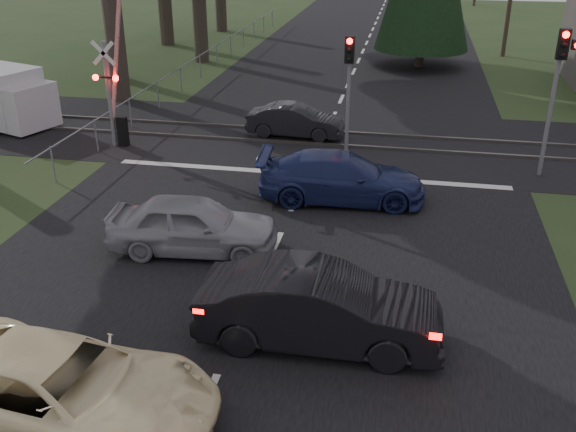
% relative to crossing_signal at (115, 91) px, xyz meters
% --- Properties ---
extents(ground, '(120.00, 120.00, 0.00)m').
position_rel_crossing_signal_xyz_m(ground, '(7.27, -9.79, -2.06)').
color(ground, '#283C1B').
rests_on(ground, ground).
extents(road, '(14.00, 100.00, 0.01)m').
position_rel_crossing_signal_xyz_m(road, '(7.27, 0.21, -2.05)').
color(road, black).
rests_on(road, ground).
extents(rail_corridor, '(120.00, 8.00, 0.01)m').
position_rel_crossing_signal_xyz_m(rail_corridor, '(7.27, 2.21, -2.05)').
color(rail_corridor, black).
rests_on(rail_corridor, ground).
extents(stop_line, '(13.00, 0.35, 0.00)m').
position_rel_crossing_signal_xyz_m(stop_line, '(7.27, -1.59, -2.05)').
color(stop_line, silver).
rests_on(stop_line, ground).
extents(rail_near, '(120.00, 0.12, 0.10)m').
position_rel_crossing_signal_xyz_m(rail_near, '(7.27, 1.41, -2.01)').
color(rail_near, '#59544C').
rests_on(rail_near, ground).
extents(rail_far, '(120.00, 0.12, 0.10)m').
position_rel_crossing_signal_xyz_m(rail_far, '(7.27, 3.01, -2.01)').
color(rail_far, '#59544C').
rests_on(rail_far, ground).
extents(crossing_signal, '(1.62, 0.38, 6.96)m').
position_rel_crossing_signal_xyz_m(crossing_signal, '(0.00, 0.00, 0.00)').
color(crossing_signal, slate).
rests_on(crossing_signal, ground).
extents(traffic_signal_right, '(0.68, 0.48, 4.70)m').
position_rel_crossing_signal_xyz_m(traffic_signal_right, '(14.82, -0.31, 1.26)').
color(traffic_signal_right, slate).
rests_on(traffic_signal_right, ground).
extents(traffic_signal_center, '(0.32, 0.48, 4.10)m').
position_rel_crossing_signal_xyz_m(traffic_signal_center, '(8.27, 0.89, 0.75)').
color(traffic_signal_center, slate).
rests_on(traffic_signal_center, ground).
extents(fence_left, '(0.10, 36.00, 1.20)m').
position_rel_crossing_signal_xyz_m(fence_left, '(-0.53, 12.71, -2.06)').
color(fence_left, slate).
rests_on(fence_left, ground).
extents(cream_coupe, '(5.46, 2.92, 1.46)m').
position_rel_crossing_signal_xyz_m(cream_coupe, '(5.17, -13.69, -1.33)').
color(cream_coupe, '#FFEFB6').
rests_on(cream_coupe, ground).
extents(dark_hatchback, '(4.82, 1.75, 1.58)m').
position_rel_crossing_signal_xyz_m(dark_hatchback, '(8.97, -10.60, -1.27)').
color(dark_hatchback, black).
rests_on(dark_hatchback, ground).
extents(silver_car, '(4.38, 2.09, 1.44)m').
position_rel_crossing_signal_xyz_m(silver_car, '(5.31, -7.37, -1.34)').
color(silver_car, '#929499').
rests_on(silver_car, ground).
extents(blue_sedan, '(5.07, 2.37, 1.43)m').
position_rel_crossing_signal_xyz_m(blue_sedan, '(8.60, -3.46, -1.34)').
color(blue_sedan, navy).
rests_on(blue_sedan, ground).
extents(dark_car_far, '(3.75, 1.47, 1.21)m').
position_rel_crossing_signal_xyz_m(dark_car_far, '(6.16, 2.35, -1.45)').
color(dark_car_far, black).
rests_on(dark_car_far, ground).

